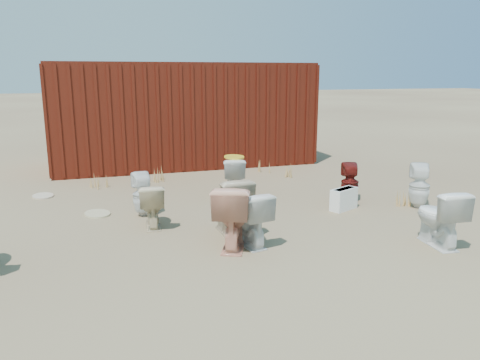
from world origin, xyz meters
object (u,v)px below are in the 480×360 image
object	(u,v)px
toilet_back_e	(419,186)
loose_tank	(344,199)
toilet_front_c	(248,218)
toilet_back_yellowlid	(234,177)
toilet_front_pink	(233,216)
toilet_back_beige_right	(152,205)
shipping_container	(183,114)
toilet_front_maroon	(350,182)
toilet_back_a	(143,195)
toilet_front_e	(439,217)
toilet_back_beige_left	(230,205)

from	to	relation	value
toilet_back_e	loose_tank	distance (m)	1.27
toilet_front_c	toilet_back_yellowlid	bearing A→B (deg)	-115.18
toilet_front_pink	toilet_back_beige_right	bearing A→B (deg)	-28.32
toilet_front_c	shipping_container	bearing A→B (deg)	-105.25
toilet_front_maroon	loose_tank	distance (m)	0.56
shipping_container	toilet_front_pink	world-z (taller)	shipping_container
loose_tank	shipping_container	bearing A→B (deg)	83.98
toilet_front_pink	shipping_container	bearing A→B (deg)	-71.26
toilet_back_yellowlid	toilet_back_e	size ratio (longest dim) A/B	0.95
toilet_back_beige_right	toilet_back_e	bearing A→B (deg)	-178.59
toilet_back_beige_right	loose_tank	world-z (taller)	toilet_back_beige_right
shipping_container	toilet_back_yellowlid	xyz separation A→B (m)	(0.25, -3.48, -0.85)
shipping_container	toilet_back_a	bearing A→B (deg)	-109.05
toilet_front_pink	toilet_back_e	bearing A→B (deg)	-143.44
toilet_front_maroon	toilet_back_e	size ratio (longest dim) A/B	0.91
toilet_front_c	loose_tank	xyz separation A→B (m)	(1.99, 1.04, -0.18)
toilet_front_pink	toilet_front_e	xyz separation A→B (m)	(2.52, -0.74, -0.04)
toilet_front_maroon	toilet_back_beige_right	distance (m)	3.44
loose_tank	toilet_back_e	bearing A→B (deg)	-37.52
toilet_front_pink	toilet_back_yellowlid	bearing A→B (deg)	-83.63
loose_tank	toilet_back_yellowlid	bearing A→B (deg)	110.74
shipping_container	toilet_back_e	bearing A→B (deg)	-60.48
toilet_back_a	toilet_back_e	world-z (taller)	toilet_back_e
shipping_container	toilet_front_maroon	size ratio (longest dim) A/B	9.00
toilet_front_e	loose_tank	bearing A→B (deg)	-73.88
toilet_front_c	loose_tank	distance (m)	2.26
toilet_back_yellowlid	loose_tank	bearing A→B (deg)	150.60
toilet_front_e	loose_tank	size ratio (longest dim) A/B	1.50
toilet_front_e	toilet_back_beige_right	world-z (taller)	toilet_front_e
toilet_back_beige_right	toilet_back_a	bearing A→B (deg)	-77.22
toilet_front_c	toilet_back_yellowlid	distance (m)	2.50
toilet_front_pink	toilet_front_c	xyz separation A→B (m)	(0.20, 0.01, -0.06)
toilet_back_a	loose_tank	bearing A→B (deg)	162.75
toilet_front_e	toilet_back_yellowlid	xyz separation A→B (m)	(-1.76, 3.19, -0.03)
toilet_back_e	toilet_front_maroon	bearing A→B (deg)	-8.07
toilet_front_e	loose_tank	world-z (taller)	toilet_front_e
toilet_back_beige_right	toilet_back_yellowlid	distance (m)	2.11
toilet_front_pink	toilet_front_maroon	world-z (taller)	toilet_front_pink
toilet_front_maroon	loose_tank	size ratio (longest dim) A/B	1.33
toilet_back_e	loose_tank	xyz separation A→B (m)	(-1.23, 0.27, -0.19)
toilet_back_a	toilet_front_c	bearing A→B (deg)	118.56
shipping_container	toilet_front_maroon	world-z (taller)	shipping_container
shipping_container	toilet_back_e	size ratio (longest dim) A/B	8.21
toilet_front_e	loose_tank	xyz separation A→B (m)	(-0.33, 1.80, -0.20)
toilet_front_maroon	toilet_back_e	distance (m)	1.12
toilet_back_a	toilet_back_yellowlid	bearing A→B (deg)	-161.99
toilet_back_beige_left	toilet_back_yellowlid	world-z (taller)	toilet_back_beige_left
toilet_front_e	toilet_back_a	size ratio (longest dim) A/B	1.10
shipping_container	toilet_back_yellowlid	bearing A→B (deg)	-85.91
shipping_container	toilet_front_pink	size ratio (longest dim) A/B	7.21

